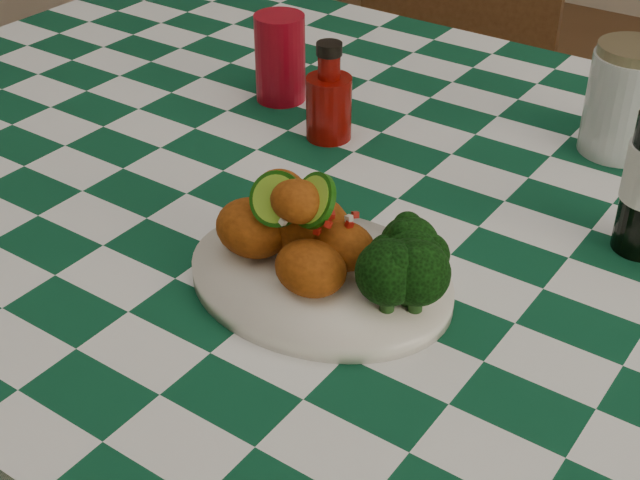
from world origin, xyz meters
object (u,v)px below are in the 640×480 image
Objects in this scene: plate at (320,279)px; red_tumbler at (280,58)px; ketchup_bottle at (329,91)px; mason_jar at (626,99)px; fried_chicken_pile at (303,224)px; wooden_chair_left at (423,137)px; dining_table at (384,441)px.

plate is 2.26× the size of red_tumbler.
ketchup_bottle is at bearing 123.05° from plate.
mason_jar is at bearing 29.40° from ketchup_bottle.
fried_chicken_pile is at bearing -109.67° from mason_jar.
mason_jar is 0.15× the size of wooden_chair_left.
fried_chicken_pile is 0.16× the size of wooden_chair_left.
dining_table is 0.44m from plate.
ketchup_bottle is at bearing -150.60° from mason_jar.
wooden_chair_left is at bearing 111.21° from fried_chicken_pile.
fried_chicken_pile is 0.47m from mason_jar.
wooden_chair_left is (-0.07, 0.57, -0.38)m from red_tumbler.
fried_chicken_pile is at bearing -59.96° from ketchup_bottle.
red_tumbler reaches higher than plate.
ketchup_bottle is at bearing -25.64° from red_tumbler.
plate is 1.96× the size of mason_jar.
ketchup_bottle is (-0.17, 0.27, 0.05)m from plate.
dining_table is 0.50m from fried_chicken_pile.
plate is 0.29× the size of wooden_chair_left.
red_tumbler is at bearing 130.19° from fried_chicken_pile.
ketchup_bottle is 0.14× the size of wooden_chair_left.
ketchup_bottle is (-0.15, 0.08, 0.46)m from dining_table.
dining_table is 11.21× the size of fried_chicken_pile.
fried_chicken_pile is at bearing -49.81° from red_tumbler.
ketchup_bottle is (-0.16, 0.27, -0.00)m from fried_chicken_pile.
red_tumbler reaches higher than dining_table.
fried_chicken_pile is (-0.02, 0.00, 0.06)m from plate.
mason_jar is at bearing 72.57° from plate.
plate is at bearing -107.43° from mason_jar.
plate is at bearing -79.13° from wooden_chair_left.
red_tumbler is 0.13m from ketchup_bottle.
wooden_chair_left reaches higher than dining_table.
plate is at bearing -47.88° from red_tumbler.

